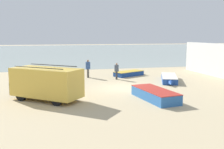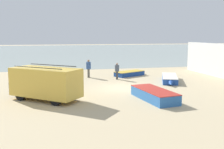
% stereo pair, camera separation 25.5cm
% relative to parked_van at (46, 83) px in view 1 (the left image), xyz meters
% --- Properties ---
extents(ground_plane, '(200.00, 200.00, 0.00)m').
position_rel_parked_van_xyz_m(ground_plane, '(5.94, 2.62, -1.17)').
color(ground_plane, tan).
extents(sea_water, '(120.00, 80.00, 0.01)m').
position_rel_parked_van_xyz_m(sea_water, '(5.94, 54.62, -1.17)').
color(sea_water, '#99A89E').
rests_on(sea_water, ground_plane).
extents(parked_van, '(4.83, 4.43, 2.27)m').
position_rel_parked_van_xyz_m(parked_van, '(0.00, 0.00, 0.00)').
color(parked_van, gold).
rests_on(parked_van, ground_plane).
extents(fishing_rowboat_0, '(2.84, 5.05, 0.53)m').
position_rel_parked_van_xyz_m(fishing_rowboat_0, '(10.97, 4.58, -0.91)').
color(fishing_rowboat_0, '#234CA3').
rests_on(fishing_rowboat_0, ground_plane).
extents(fishing_rowboat_1, '(3.89, 2.58, 0.49)m').
position_rel_parked_van_xyz_m(fishing_rowboat_1, '(8.44, 8.74, -0.93)').
color(fishing_rowboat_1, navy).
rests_on(fishing_rowboat_1, ground_plane).
extents(fishing_rowboat_2, '(5.00, 3.56, 0.56)m').
position_rel_parked_van_xyz_m(fishing_rowboat_2, '(0.19, 5.77, -0.89)').
color(fishing_rowboat_2, navy).
rests_on(fishing_rowboat_2, ground_plane).
extents(fishing_rowboat_3, '(2.07, 4.99, 0.69)m').
position_rel_parked_van_xyz_m(fishing_rowboat_3, '(6.96, -1.36, -0.83)').
color(fishing_rowboat_3, '#2D66AD').
rests_on(fishing_rowboat_3, ground_plane).
extents(fisherman_0, '(0.42, 0.42, 1.60)m').
position_rel_parked_van_xyz_m(fisherman_0, '(6.53, 6.83, -0.22)').
color(fisherman_0, '#38383D').
rests_on(fisherman_0, ground_plane).
extents(fisherman_1, '(0.47, 0.47, 1.80)m').
position_rel_parked_van_xyz_m(fisherman_1, '(4.01, 8.59, -0.10)').
color(fisherman_1, '#5B564C').
rests_on(fisherman_1, ground_plane).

